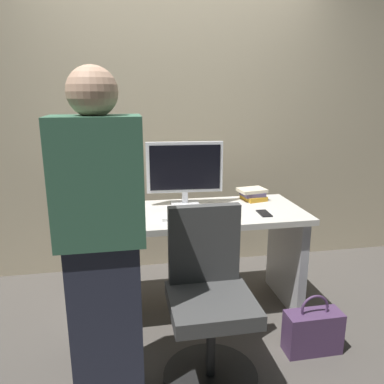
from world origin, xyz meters
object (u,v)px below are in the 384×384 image
Objects in this scene: cup_by_monitor at (131,201)px; mouse at (235,212)px; handbag at (313,331)px; desk at (191,242)px; book_stack at (253,194)px; office_chair at (209,304)px; cup_near_keyboard at (123,216)px; person_at_desk at (102,244)px; keyboard at (194,215)px; cell_phone at (264,213)px; monitor at (185,170)px.

mouse is at bearing -22.14° from cup_by_monitor.
mouse is at bearing 126.95° from handbag.
book_stack is at bearing 21.19° from desk.
office_chair is 0.72m from handbag.
person_at_desk is at bearing -99.50° from cup_near_keyboard.
cup_near_keyboard is 1.35m from handbag.
desk is 3.62× the size of keyboard.
keyboard is 1.97× the size of book_stack.
cup_by_monitor is (-0.67, 0.27, 0.03)m from mouse.
cell_phone is (0.20, -0.03, -0.01)m from mouse.
monitor is (0.54, 0.88, 0.16)m from person_at_desk.
desk is 15.56× the size of mouse.
keyboard is 0.49m from cup_by_monitor.
book_stack is (0.91, 0.04, -0.00)m from cup_by_monitor.
keyboard is at bearing -35.43° from cup_by_monitor.
handbag is at bearing -68.17° from cell_phone.
person_at_desk is 16.82× the size of cup_by_monitor.
cup_by_monitor reaches higher than mouse.
mouse is at bearing 172.50° from cell_phone.
person_at_desk is at bearing -174.03° from handbag.
cell_phone is at bearing -16.77° from desk.
book_stack is at bearing 19.51° from cup_near_keyboard.
desk is at bearing 52.47° from person_at_desk.
cell_phone is at bearing 110.27° from handbag.
monitor reaches higher than cup_near_keyboard.
desk is at bearing 158.09° from mouse.
cell_phone is at bearing -0.79° from keyboard.
monitor reaches higher than keyboard.
office_chair is 0.97m from cup_by_monitor.
mouse is (0.29, -0.27, -0.24)m from monitor.
cell_phone is (0.49, -0.31, -0.25)m from monitor.
desk is at bearing -85.65° from monitor.
cup_by_monitor is at bearing 157.70° from desk.
office_chair is at bearing 7.29° from person_at_desk.
handbag is (0.13, -0.79, -0.65)m from book_stack.
person_at_desk reaches higher than handbag.
person_at_desk reaches higher than cup_by_monitor.
keyboard is (0.55, 0.60, -0.09)m from person_at_desk.
person_at_desk is 1.18m from cell_phone.
book_stack is at bearing 40.76° from person_at_desk.
person_at_desk reaches higher than monitor.
monitor is 0.38m from keyboard.
person_at_desk is at bearing -121.45° from monitor.
office_chair reaches higher than mouse.
office_chair is 4.31× the size of book_stack.
keyboard is (0.00, -0.12, 0.23)m from desk.
keyboard is at bearing -147.94° from book_stack.
book_stack is at bearing 99.16° from handbag.
monitor is 1.26× the size of keyboard.
monitor is at bearing 89.60° from office_chair.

